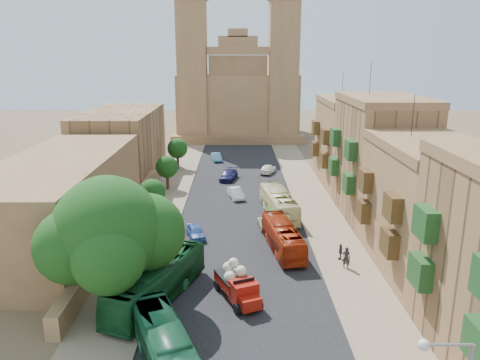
{
  "coord_description": "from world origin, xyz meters",
  "views": [
    {
      "loc": [
        -0.48,
        -26.87,
        18.3
      ],
      "look_at": [
        0.0,
        26.0,
        4.0
      ],
      "focal_mm": 35.0,
      "sensor_mm": 36.0,
      "label": 1
    }
  ],
  "objects_px": {
    "red_truck": "(237,283)",
    "bus_cream_east": "(279,203)",
    "bus_green_north": "(157,282)",
    "car_blue_b": "(216,157)",
    "bus_green_south": "(165,347)",
    "olive_pickup": "(278,222)",
    "car_blue_a": "(196,232)",
    "car_white_b": "(268,169)",
    "street_tree_a": "(129,234)",
    "bus_red_east": "(283,237)",
    "ficus_tree": "(109,234)",
    "car_dkblue": "(229,175)",
    "street_tree_b": "(152,192)",
    "street_tree_d": "(177,149)",
    "car_cream": "(267,222)",
    "pedestrian_a": "(346,257)",
    "street_tree_c": "(167,167)",
    "pedestrian_c": "(340,252)",
    "church": "(238,95)",
    "car_white_a": "(236,193)"
  },
  "relations": [
    {
      "from": "pedestrian_a",
      "to": "pedestrian_c",
      "type": "height_order",
      "value": "pedestrian_a"
    },
    {
      "from": "bus_green_north",
      "to": "pedestrian_a",
      "type": "bearing_deg",
      "value": 41.15
    },
    {
      "from": "ficus_tree",
      "to": "olive_pickup",
      "type": "relative_size",
      "value": 2.02
    },
    {
      "from": "bus_red_east",
      "to": "pedestrian_c",
      "type": "relative_size",
      "value": 6.34
    },
    {
      "from": "red_truck",
      "to": "car_white_b",
      "type": "xyz_separation_m",
      "value": [
        4.96,
        39.38,
        -0.64
      ]
    },
    {
      "from": "olive_pickup",
      "to": "car_blue_b",
      "type": "bearing_deg",
      "value": 103.17
    },
    {
      "from": "street_tree_a",
      "to": "olive_pickup",
      "type": "bearing_deg",
      "value": 29.74
    },
    {
      "from": "street_tree_c",
      "to": "red_truck",
      "type": "relative_size",
      "value": 0.85
    },
    {
      "from": "car_blue_b",
      "to": "bus_cream_east",
      "type": "bearing_deg",
      "value": -84.8
    },
    {
      "from": "ficus_tree",
      "to": "bus_green_north",
      "type": "bearing_deg",
      "value": 25.72
    },
    {
      "from": "car_dkblue",
      "to": "car_white_b",
      "type": "bearing_deg",
      "value": 45.46
    },
    {
      "from": "street_tree_c",
      "to": "car_blue_b",
      "type": "relative_size",
      "value": 1.14
    },
    {
      "from": "church",
      "to": "pedestrian_c",
      "type": "relative_size",
      "value": 24.0
    },
    {
      "from": "olive_pickup",
      "to": "street_tree_c",
      "type": "bearing_deg",
      "value": 131.19
    },
    {
      "from": "bus_red_east",
      "to": "red_truck",
      "type": "bearing_deg",
      "value": 56.76
    },
    {
      "from": "street_tree_c",
      "to": "bus_green_north",
      "type": "height_order",
      "value": "street_tree_c"
    },
    {
      "from": "ficus_tree",
      "to": "street_tree_d",
      "type": "relative_size",
      "value": 2.02
    },
    {
      "from": "bus_red_east",
      "to": "car_blue_b",
      "type": "bearing_deg",
      "value": -86.63
    },
    {
      "from": "red_truck",
      "to": "bus_cream_east",
      "type": "bearing_deg",
      "value": 75.82
    },
    {
      "from": "bus_green_north",
      "to": "bus_cream_east",
      "type": "bearing_deg",
      "value": 82.16
    },
    {
      "from": "ficus_tree",
      "to": "car_cream",
      "type": "bearing_deg",
      "value": 53.97
    },
    {
      "from": "street_tree_a",
      "to": "olive_pickup",
      "type": "distance_m",
      "value": 16.23
    },
    {
      "from": "bus_cream_east",
      "to": "car_cream",
      "type": "height_order",
      "value": "bus_cream_east"
    },
    {
      "from": "street_tree_a",
      "to": "car_dkblue",
      "type": "xyz_separation_m",
      "value": [
        8.44,
        28.97,
        -2.16
      ]
    },
    {
      "from": "bus_green_south",
      "to": "car_blue_b",
      "type": "bearing_deg",
      "value": 67.0
    },
    {
      "from": "red_truck",
      "to": "car_white_a",
      "type": "height_order",
      "value": "red_truck"
    },
    {
      "from": "pedestrian_c",
      "to": "car_blue_b",
      "type": "bearing_deg",
      "value": -158.61
    },
    {
      "from": "bus_green_south",
      "to": "car_blue_a",
      "type": "bearing_deg",
      "value": 67.61
    },
    {
      "from": "ficus_tree",
      "to": "car_cream",
      "type": "height_order",
      "value": "ficus_tree"
    },
    {
      "from": "bus_green_north",
      "to": "car_white_a",
      "type": "relative_size",
      "value": 2.74
    },
    {
      "from": "olive_pickup",
      "to": "pedestrian_a",
      "type": "distance_m",
      "value": 10.44
    },
    {
      "from": "car_cream",
      "to": "car_blue_b",
      "type": "height_order",
      "value": "car_blue_b"
    },
    {
      "from": "street_tree_c",
      "to": "pedestrian_c",
      "type": "height_order",
      "value": "street_tree_c"
    },
    {
      "from": "car_cream",
      "to": "pedestrian_a",
      "type": "distance_m",
      "value": 11.83
    },
    {
      "from": "street_tree_c",
      "to": "pedestrian_c",
      "type": "xyz_separation_m",
      "value": [
        19.1,
        -23.3,
        -2.42
      ]
    },
    {
      "from": "bus_cream_east",
      "to": "car_blue_a",
      "type": "relative_size",
      "value": 2.81
    },
    {
      "from": "car_white_a",
      "to": "car_cream",
      "type": "bearing_deg",
      "value": -86.71
    },
    {
      "from": "bus_green_north",
      "to": "bus_red_east",
      "type": "bearing_deg",
      "value": 63.72
    },
    {
      "from": "street_tree_a",
      "to": "pedestrian_a",
      "type": "bearing_deg",
      "value": -3.1
    },
    {
      "from": "street_tree_b",
      "to": "red_truck",
      "type": "distance_m",
      "value": 20.9
    },
    {
      "from": "car_dkblue",
      "to": "car_blue_b",
      "type": "height_order",
      "value": "car_dkblue"
    },
    {
      "from": "red_truck",
      "to": "car_cream",
      "type": "bearing_deg",
      "value": 77.92
    },
    {
      "from": "olive_pickup",
      "to": "red_truck",
      "type": "bearing_deg",
      "value": -106.84
    },
    {
      "from": "street_tree_a",
      "to": "car_white_b",
      "type": "height_order",
      "value": "street_tree_a"
    },
    {
      "from": "bus_green_north",
      "to": "car_blue_b",
      "type": "height_order",
      "value": "bus_green_north"
    },
    {
      "from": "bus_green_north",
      "to": "bus_cream_east",
      "type": "height_order",
      "value": "bus_green_north"
    },
    {
      "from": "street_tree_d",
      "to": "bus_red_east",
      "type": "distance_m",
      "value": 36.03
    },
    {
      "from": "bus_green_north",
      "to": "car_blue_b",
      "type": "relative_size",
      "value": 2.73
    },
    {
      "from": "bus_red_east",
      "to": "pedestrian_a",
      "type": "xyz_separation_m",
      "value": [
        5.23,
        -3.91,
        -0.36
      ]
    },
    {
      "from": "olive_pickup",
      "to": "car_white_b",
      "type": "distance_m",
      "value": 24.92
    }
  ]
}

